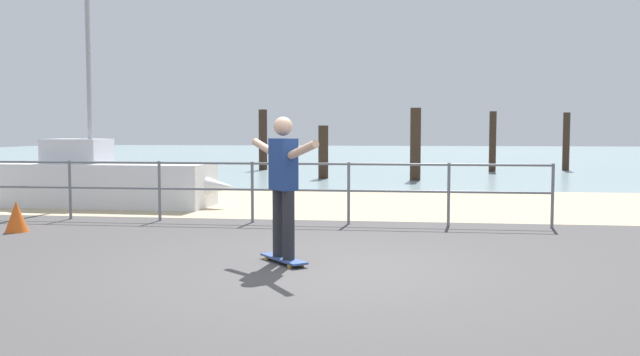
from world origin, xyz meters
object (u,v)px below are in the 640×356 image
(skateboarder, at_px, (283,178))
(traffic_cone, at_px, (16,217))
(sailboat, at_px, (112,182))
(skateboard, at_px, (284,259))

(skateboarder, xyz_separation_m, traffic_cone, (-4.51, 1.85, -0.77))
(sailboat, height_order, traffic_cone, sailboat)
(traffic_cone, bearing_deg, sailboat, 91.40)
(skateboard, distance_m, traffic_cone, 4.87)
(sailboat, relative_size, skateboard, 7.16)
(sailboat, height_order, skateboard, sailboat)
(skateboarder, relative_size, traffic_cone, 3.30)
(skateboard, xyz_separation_m, traffic_cone, (-4.51, 1.85, 0.18))
(sailboat, relative_size, traffic_cone, 10.64)
(sailboat, bearing_deg, skateboard, -49.73)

